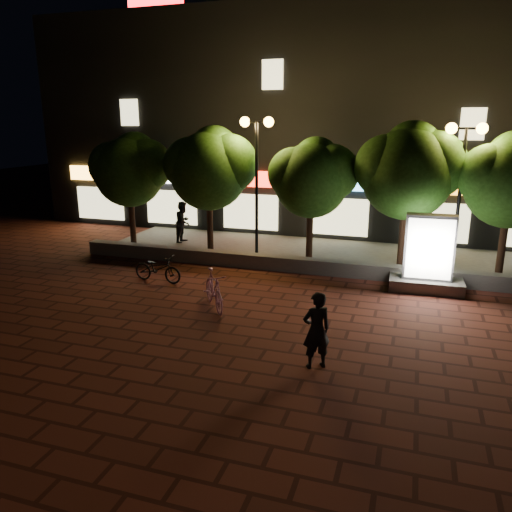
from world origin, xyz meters
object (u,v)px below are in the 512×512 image
at_px(rider, 316,330).
at_px(pedestrian, 183,222).
at_px(tree_right, 409,168).
at_px(street_lamp_left, 257,152).
at_px(tree_left, 210,166).
at_px(tree_mid, 313,175).
at_px(tree_far_left, 131,168).
at_px(street_lamp_right, 463,160).
at_px(ad_kiosk, 428,260).
at_px(scooter_parked, 158,268).
at_px(scooter_pink, 214,290).

xyz_separation_m(rider, pedestrian, (-7.57, 9.20, 0.11)).
xyz_separation_m(tree_right, street_lamp_left, (-5.36, -0.26, 0.46)).
height_order(tree_left, tree_mid, tree_left).
xyz_separation_m(tree_far_left, tree_mid, (7.50, -0.00, -0.08)).
xyz_separation_m(street_lamp_right, ad_kiosk, (-0.85, -1.88, -2.93)).
distance_m(tree_right, scooter_parked, 9.09).
distance_m(tree_mid, ad_kiosk, 5.15).
bearing_deg(ad_kiosk, tree_mid, 152.38).
bearing_deg(street_lamp_left, tree_left, 172.30).
relative_size(tree_right, ad_kiosk, 2.12).
distance_m(tree_left, scooter_pink, 6.77).
distance_m(street_lamp_right, ad_kiosk, 3.58).
xyz_separation_m(ad_kiosk, rider, (-2.29, -6.01, -0.11)).
bearing_deg(rider, tree_right, -134.28).
xyz_separation_m(rider, scooter_parked, (-6.06, 4.18, -0.40)).
relative_size(tree_far_left, tree_mid, 1.03).
xyz_separation_m(tree_mid, ad_kiosk, (4.10, -2.15, -2.25)).
bearing_deg(ad_kiosk, street_lamp_left, 162.98).
relative_size(tree_far_left, scooter_pink, 2.54).
height_order(tree_left, scooter_pink, tree_left).
xyz_separation_m(ad_kiosk, pedestrian, (-9.86, 3.19, -0.01)).
relative_size(street_lamp_left, scooter_pink, 2.84).
height_order(tree_mid, ad_kiosk, tree_mid).
relative_size(tree_left, street_lamp_right, 0.98).
relative_size(tree_left, street_lamp_left, 0.94).
bearing_deg(scooter_parked, scooter_pink, -116.96).
xyz_separation_m(tree_right, ad_kiosk, (0.79, -2.15, -2.60)).
relative_size(street_lamp_right, pedestrian, 2.83).
xyz_separation_m(tree_left, tree_mid, (4.00, -0.00, -0.23)).
relative_size(tree_far_left, scooter_parked, 2.69).
distance_m(street_lamp_left, scooter_pink, 6.41).
bearing_deg(ad_kiosk, pedestrian, 162.08).
distance_m(tree_mid, street_lamp_right, 5.00).
bearing_deg(street_lamp_right, street_lamp_left, 180.00).
xyz_separation_m(tree_far_left, scooter_parked, (3.24, -3.97, -2.84)).
xyz_separation_m(tree_left, scooter_pink, (2.41, -5.63, -2.90)).
distance_m(tree_left, tree_right, 7.30).
height_order(tree_right, scooter_pink, tree_right).
distance_m(street_lamp_right, rider, 9.03).
bearing_deg(tree_left, rider, -54.57).
bearing_deg(scooter_parked, rider, -119.84).
relative_size(street_lamp_left, rider, 3.04).
height_order(tree_far_left, scooter_pink, tree_far_left).
distance_m(street_lamp_right, scooter_parked, 10.51).
relative_size(street_lamp_left, scooter_parked, 3.01).
height_order(tree_left, tree_right, tree_right).
bearing_deg(scooter_pink, tree_left, 76.74).
height_order(ad_kiosk, rider, ad_kiosk).
bearing_deg(tree_mid, street_lamp_left, -172.69).
height_order(tree_far_left, tree_left, tree_left).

